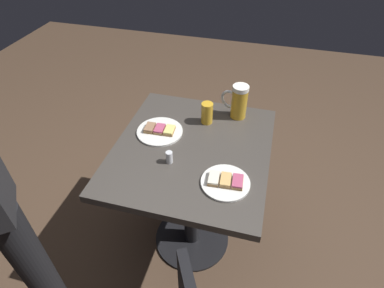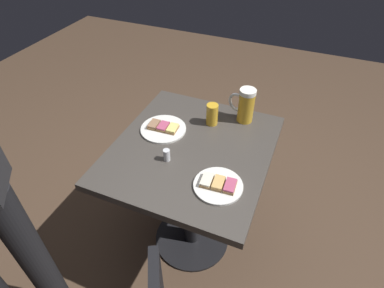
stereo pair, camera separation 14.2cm
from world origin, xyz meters
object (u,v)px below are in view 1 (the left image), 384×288
at_px(plate_near, 225,182).
at_px(beer_mug, 238,101).
at_px(salt_shaker, 169,157).
at_px(plate_far, 160,131).
at_px(beer_glass_small, 207,113).

height_order(plate_near, beer_mug, beer_mug).
distance_m(plate_near, salt_shaker, 0.26).
bearing_deg(plate_far, beer_mug, -145.73).
bearing_deg(salt_shaker, plate_far, -59.29).
xyz_separation_m(plate_near, beer_glass_small, (0.17, -0.38, 0.04)).
height_order(plate_near, beer_glass_small, beer_glass_small).
distance_m(plate_near, plate_far, 0.44).
xyz_separation_m(beer_glass_small, salt_shaker, (0.09, 0.32, -0.03)).
bearing_deg(beer_glass_small, salt_shaker, 74.27).
xyz_separation_m(plate_near, salt_shaker, (0.26, -0.06, 0.02)).
bearing_deg(salt_shaker, beer_mug, -118.95).
bearing_deg(beer_glass_small, plate_far, 34.91).
bearing_deg(plate_far, salt_shaker, 120.71).
distance_m(plate_far, beer_mug, 0.42).
xyz_separation_m(plate_near, plate_far, (0.37, -0.24, -0.00)).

